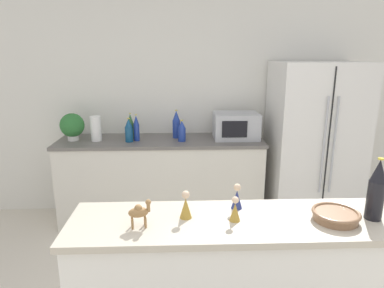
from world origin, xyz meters
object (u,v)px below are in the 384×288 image
object	(u,v)px
back_bottle_0	(131,127)
back_bottle_1	(136,128)
paper_towel_roll	(96,129)
wise_man_figurine_blue	(186,206)
wise_man_figurine_crimson	(235,210)
wise_man_figurine_purple	(237,198)
back_bottle_3	(182,131)
wine_bottle	(376,190)
refrigerator	(313,145)
potted_plant	(72,126)
back_bottle_2	(129,131)
camel_figurine	(139,212)
microwave	(236,126)
back_bottle_4	(176,125)
fruit_bowl	(336,215)

from	to	relation	value
back_bottle_0	back_bottle_1	distance (m)	0.11
paper_towel_roll	wise_man_figurine_blue	world-z (taller)	paper_towel_roll
wise_man_figurine_crimson	wise_man_figurine_purple	size ratio (longest dim) A/B	0.92
back_bottle_1	wise_man_figurine_purple	distance (m)	2.00
back_bottle_3	wine_bottle	xyz separation A→B (m)	(0.96, -1.96, 0.13)
refrigerator	back_bottle_1	distance (m)	1.92
paper_towel_roll	wine_bottle	xyz separation A→B (m)	(1.87, -2.00, 0.10)
potted_plant	wine_bottle	bearing A→B (deg)	-43.73
paper_towel_roll	back_bottle_2	distance (m)	0.36
back_bottle_0	camel_figurine	distance (m)	2.15
microwave	back_bottle_3	bearing A→B (deg)	-169.96
potted_plant	back_bottle_4	size ratio (longest dim) A/B	0.94
paper_towel_roll	back_bottle_3	distance (m)	0.91
back_bottle_3	wine_bottle	world-z (taller)	wine_bottle
back_bottle_4	wise_man_figurine_purple	xyz separation A→B (m)	(0.34, -1.96, -0.01)
camel_figurine	back_bottle_0	bearing A→B (deg)	98.79
paper_towel_roll	back_bottle_1	distance (m)	0.43
wise_man_figurine_purple	fruit_bowl	bearing A→B (deg)	-18.47
potted_plant	refrigerator	bearing A→B (deg)	-1.42
refrigerator	wise_man_figurine_blue	distance (m)	2.40
paper_towel_roll	back_bottle_4	bearing A→B (deg)	7.14
back_bottle_1	wise_man_figurine_crimson	size ratio (longest dim) A/B	2.16
wise_man_figurine_blue	microwave	bearing A→B (deg)	73.71
microwave	wine_bottle	bearing A→B (deg)	-79.75
fruit_bowl	wise_man_figurine_blue	bearing A→B (deg)	175.60
refrigerator	back_bottle_2	world-z (taller)	refrigerator
fruit_bowl	wise_man_figurine_purple	xyz separation A→B (m)	(-0.48, 0.16, 0.03)
back_bottle_2	wine_bottle	distance (m)	2.47
back_bottle_3	camel_figurine	xyz separation A→B (m)	(-0.23, -2.00, 0.05)
back_bottle_2	back_bottle_4	size ratio (longest dim) A/B	0.82
camel_figurine	wise_man_figurine_crimson	size ratio (longest dim) A/B	1.08
back_bottle_2	wise_man_figurine_purple	xyz separation A→B (m)	(0.84, -1.80, 0.02)
potted_plant	microwave	world-z (taller)	potted_plant
paper_towel_roll	back_bottle_2	xyz separation A→B (m)	(0.35, -0.05, -0.01)
potted_plant	back_bottle_4	bearing A→B (deg)	3.97
potted_plant	wise_man_figurine_crimson	bearing A→B (deg)	-55.16
paper_towel_roll	wise_man_figurine_blue	bearing A→B (deg)	-65.06
back_bottle_1	back_bottle_3	xyz separation A→B (m)	(0.48, -0.04, -0.03)
back_bottle_4	wise_man_figurine_crimson	world-z (taller)	back_bottle_4
back_bottle_1	back_bottle_4	distance (m)	0.44
wise_man_figurine_crimson	paper_towel_roll	bearing A→B (deg)	120.08
back_bottle_0	wise_man_figurine_crimson	distance (m)	2.23
potted_plant	back_bottle_1	distance (m)	0.68
camel_figurine	wise_man_figurine_blue	bearing A→B (deg)	21.68
potted_plant	back_bottle_0	world-z (taller)	potted_plant
microwave	back_bottle_4	xyz separation A→B (m)	(-0.65, 0.05, 0.01)
microwave	back_bottle_0	world-z (taller)	back_bottle_0
back_bottle_1	fruit_bowl	bearing A→B (deg)	-58.26
camel_figurine	back_bottle_3	bearing A→B (deg)	83.57
back_bottle_0	wise_man_figurine_blue	bearing A→B (deg)	-74.74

